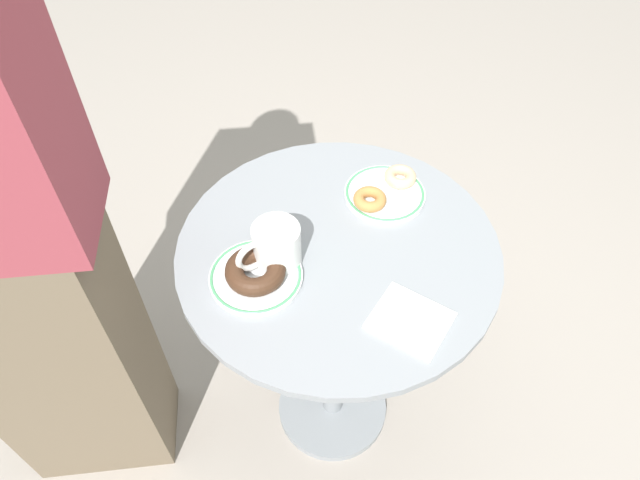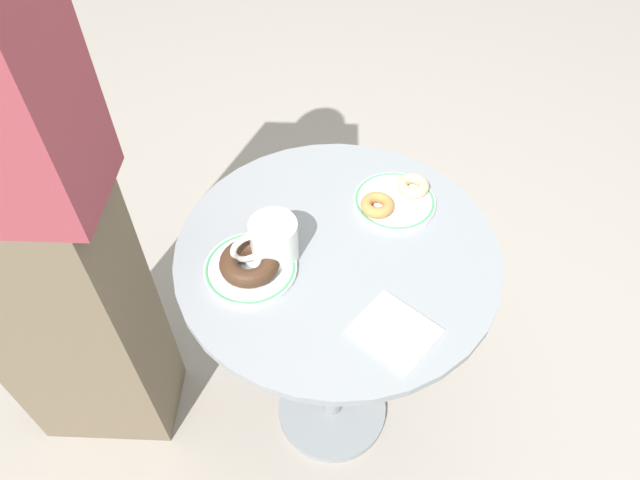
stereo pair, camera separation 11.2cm
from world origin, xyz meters
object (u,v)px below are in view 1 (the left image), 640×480
donut_glazed (400,177)px  plate_right (385,194)px  paper_napkin (410,320)px  plate_left (256,276)px  coffee_mug (275,247)px  donut_old_fashioned (370,199)px  donut_chocolate (255,271)px  cafe_table (336,309)px

donut_glazed → plate_right: bearing=-175.4°
paper_napkin → plate_left: bearing=120.9°
plate_right → coffee_mug: bearing=179.0°
plate_left → donut_old_fashioned: (0.29, -0.00, 0.02)m
donut_chocolate → donut_glazed: (0.39, 0.01, -0.01)m
plate_right → paper_napkin: 0.32m
plate_left → plate_right: bearing=0.3°
cafe_table → paper_napkin: size_ratio=5.60×
cafe_table → donut_old_fashioned: donut_old_fashioned is taller
paper_napkin → plate_right: bearing=53.7°
plate_left → donut_old_fashioned: donut_old_fashioned is taller
cafe_table → plate_right: size_ratio=4.25×
plate_left → donut_chocolate: (-0.00, -0.00, 0.02)m
cafe_table → donut_glazed: donut_glazed is taller
plate_right → donut_chocolate: bearing=-179.1°
donut_glazed → coffee_mug: size_ratio=0.52×
plate_left → donut_old_fashioned: bearing=-0.3°
cafe_table → donut_old_fashioned: bearing=18.2°
plate_left → plate_right: same height
paper_napkin → coffee_mug: (-0.10, 0.26, 0.04)m
plate_left → donut_glazed: donut_glazed is taller
plate_left → donut_old_fashioned: size_ratio=2.56×
paper_napkin → donut_glazed: bearing=47.7°
donut_old_fashioned → coffee_mug: 0.24m
donut_chocolate → coffee_mug: (0.05, 0.01, 0.02)m
donut_chocolate → donut_glazed: donut_chocolate is taller
cafe_table → donut_old_fashioned: (0.12, 0.04, 0.24)m
cafe_table → plate_right: (0.17, 0.04, 0.22)m
plate_left → donut_old_fashioned: 0.29m
donut_chocolate → coffee_mug: bearing=11.1°
donut_old_fashioned → paper_napkin: bearing=-118.9°
donut_glazed → donut_old_fashioned: same height
plate_right → paper_napkin: plate_right is taller
coffee_mug → donut_glazed: bearing=-0.2°
plate_right → donut_old_fashioned: donut_old_fashioned is taller
donut_chocolate → donut_old_fashioned: donut_chocolate is taller
plate_left → plate_right: (0.34, 0.00, -0.00)m
plate_right → coffee_mug: 0.29m
plate_left → donut_chocolate: bearing=-114.1°
donut_chocolate → donut_old_fashioned: bearing=0.5°
cafe_table → donut_glazed: bearing=12.2°
plate_right → paper_napkin: bearing=-126.3°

